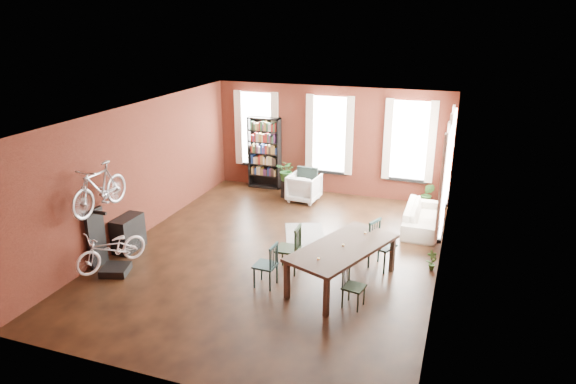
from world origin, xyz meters
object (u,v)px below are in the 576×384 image
at_px(dining_table, 342,265).
at_px(dining_chair_a, 265,265).
at_px(white_armchair, 304,186).
at_px(dining_chair_b, 288,249).
at_px(console_table, 128,233).
at_px(bookshelf, 265,153).
at_px(bike_trainer, 116,270).
at_px(plant_stand, 287,189).
at_px(dining_chair_c, 354,287).
at_px(dining_chair_d, 382,245).
at_px(cream_sofa, 423,213).
at_px(bicycle_floor, 109,233).

relative_size(dining_table, dining_chair_a, 2.69).
height_order(dining_chair_a, white_armchair, dining_chair_a).
relative_size(dining_chair_a, dining_chair_b, 0.89).
relative_size(dining_table, console_table, 3.07).
relative_size(dining_chair_b, bookshelf, 0.47).
relative_size(bookshelf, bike_trainer, 4.10).
distance_m(bike_trainer, console_table, 1.20).
bearing_deg(plant_stand, console_table, -116.03).
xyz_separation_m(white_armchair, plant_stand, (-0.57, 0.11, -0.17)).
bearing_deg(dining_chair_c, dining_table, 38.33).
xyz_separation_m(bookshelf, plant_stand, (0.95, -0.64, -0.84)).
xyz_separation_m(dining_table, dining_chair_a, (-1.42, -0.57, 0.04)).
relative_size(dining_table, white_armchair, 2.84).
bearing_deg(dining_chair_b, dining_table, 79.70).
xyz_separation_m(dining_chair_d, white_armchair, (-2.83, 3.41, -0.08)).
height_order(dining_chair_a, cream_sofa, dining_chair_a).
distance_m(bike_trainer, bicycle_floor, 0.85).
bearing_deg(cream_sofa, bike_trainer, 128.22).
bearing_deg(dining_chair_c, console_table, 93.04).
xyz_separation_m(dining_table, white_armchair, (-2.20, 4.38, 0.01)).
bearing_deg(dining_chair_a, dining_chair_c, 87.38).
height_order(bookshelf, plant_stand, bookshelf).
bearing_deg(dining_chair_c, cream_sofa, -1.14).
xyz_separation_m(dining_chair_c, dining_chair_d, (0.23, 1.71, 0.11)).
bearing_deg(console_table, dining_chair_c, -7.10).
bearing_deg(dining_chair_b, dining_chair_a, -19.03).
xyz_separation_m(dining_table, bike_trainer, (-4.58, -1.14, -0.34)).
bearing_deg(bike_trainer, dining_chair_d, 22.07).
height_order(dining_chair_b, cream_sofa, dining_chair_b).
height_order(dining_table, dining_chair_a, dining_chair_a).
xyz_separation_m(bike_trainer, console_table, (-0.42, 1.07, 0.32)).
bearing_deg(bike_trainer, bicycle_floor, -149.97).
xyz_separation_m(console_table, bicycle_floor, (0.40, -1.09, 0.53)).
bearing_deg(dining_chair_b, cream_sofa, 141.12).
distance_m(bookshelf, console_table, 5.40).
height_order(dining_chair_d, bicycle_floor, bicycle_floor).
bearing_deg(dining_chair_a, dining_chair_d, 129.70).
xyz_separation_m(dining_chair_a, console_table, (-3.58, 0.50, -0.06)).
height_order(console_table, bicycle_floor, bicycle_floor).
relative_size(dining_chair_a, cream_sofa, 0.44).
height_order(bookshelf, white_armchair, bookshelf).
relative_size(dining_chair_a, console_table, 1.14).
relative_size(dining_chair_a, dining_chair_c, 1.12).
bearing_deg(cream_sofa, dining_chair_a, 146.49).
xyz_separation_m(dining_table, bookshelf, (-3.72, 5.13, 0.68)).
bearing_deg(console_table, white_armchair, 57.82).
distance_m(dining_chair_d, console_table, 5.72).
xyz_separation_m(bike_trainer, plant_stand, (1.80, 5.63, 0.18)).
distance_m(dining_chair_a, plant_stand, 5.24).
relative_size(dining_chair_c, bookshelf, 0.37).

